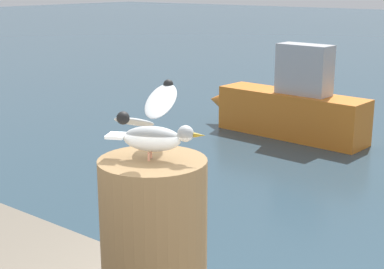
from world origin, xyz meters
TOP-DOWN VIEW (x-y plane):
  - mooring_post at (-0.83, -0.45)m, footprint 0.43×0.43m
  - seagull at (-0.83, -0.45)m, footprint 0.41×0.65m
  - boat_orange at (-5.07, 8.19)m, footprint 3.69×0.95m

SIDE VIEW (x-z plane):
  - boat_orange at x=-5.07m, z-range -0.33..1.54m
  - mooring_post at x=-0.83m, z-range 1.64..2.40m
  - seagull at x=-0.83m, z-range 2.40..2.66m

